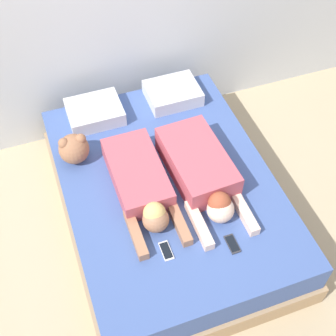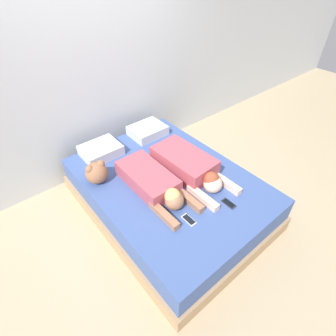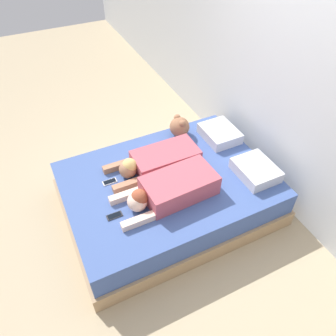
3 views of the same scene
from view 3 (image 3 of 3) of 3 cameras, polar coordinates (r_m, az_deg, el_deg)
The scene contains 10 objects.
ground_plane at distance 3.75m, azimuth 0.00°, elevation -6.82°, with size 12.00×12.00×0.00m, color tan.
wall_back at distance 3.52m, azimuth 19.09°, elevation 14.31°, with size 12.00×0.06×2.60m.
bed at distance 3.58m, azimuth 0.00°, elevation -4.49°, with size 1.60×2.18×0.47m.
pillow_head_left at distance 3.93m, azimuth 8.98°, elevation 5.96°, with size 0.45×0.37×0.12m.
pillow_head_right at distance 3.53m, azimuth 15.03°, elevation -0.38°, with size 0.45×0.37×0.12m.
person_left at distance 3.48m, azimuth -2.00°, elevation 1.31°, with size 0.38×1.00×0.21m.
person_right at distance 3.16m, azimuth 0.53°, elevation -3.63°, with size 0.43×1.03×0.22m.
cell_phone_left at distance 3.42m, azimuth -10.11°, elevation -2.37°, with size 0.07×0.15×0.01m.
cell_phone_right at distance 3.12m, azimuth -9.30°, elevation -8.21°, with size 0.07×0.15×0.01m.
plush_toy at distance 3.89m, azimuth 2.03°, elevation 7.26°, with size 0.24×0.24×0.25m.
Camera 3 is at (2.15, -1.05, 2.89)m, focal length 35.00 mm.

